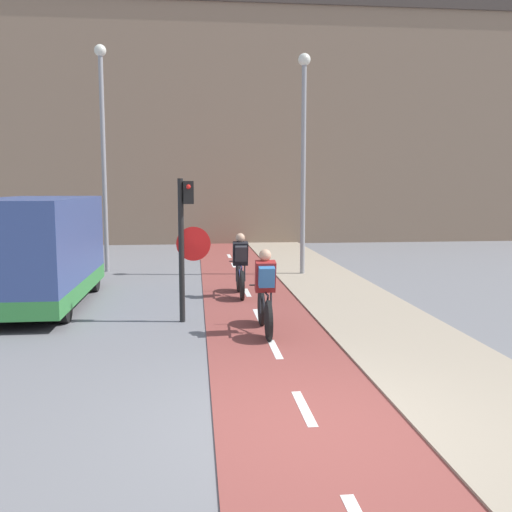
# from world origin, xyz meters

# --- Properties ---
(ground_plane) EXTENTS (120.00, 120.00, 0.00)m
(ground_plane) POSITION_xyz_m (0.00, 0.00, 0.00)
(ground_plane) COLOR slate
(bike_lane) EXTENTS (2.20, 60.00, 0.02)m
(bike_lane) POSITION_xyz_m (0.00, 0.01, 0.01)
(bike_lane) COLOR brown
(bike_lane) RESTS_ON ground_plane
(sidewalk_strip) EXTENTS (2.40, 60.00, 0.05)m
(sidewalk_strip) POSITION_xyz_m (2.30, 0.00, 0.03)
(sidewalk_strip) COLOR gray
(sidewalk_strip) RESTS_ON ground_plane
(building_row_background) EXTENTS (60.00, 5.20, 11.24)m
(building_row_background) POSITION_xyz_m (0.00, 22.79, 5.63)
(building_row_background) COLOR #89705B
(building_row_background) RESTS_ON ground_plane
(traffic_light_pole) EXTENTS (0.67, 0.25, 2.82)m
(traffic_light_pole) POSITION_xyz_m (-1.46, 5.16, 1.76)
(traffic_light_pole) COLOR black
(traffic_light_pole) RESTS_ON ground_plane
(street_lamp_far) EXTENTS (0.36, 0.36, 6.89)m
(street_lamp_far) POSITION_xyz_m (-4.04, 12.15, 4.21)
(street_lamp_far) COLOR gray
(street_lamp_far) RESTS_ON ground_plane
(street_lamp_sidewalk) EXTENTS (0.36, 0.36, 6.48)m
(street_lamp_sidewalk) POSITION_xyz_m (1.93, 10.80, 3.98)
(street_lamp_sidewalk) COLOR gray
(street_lamp_sidewalk) RESTS_ON ground_plane
(cyclist_near) EXTENTS (0.46, 1.81, 1.55)m
(cyclist_near) POSITION_xyz_m (-0.03, 4.10, 0.73)
(cyclist_near) COLOR black
(cyclist_near) RESTS_ON ground_plane
(cyclist_far) EXTENTS (0.46, 1.77, 1.54)m
(cyclist_far) POSITION_xyz_m (-0.20, 7.63, 0.73)
(cyclist_far) COLOR black
(cyclist_far) RESTS_ON ground_plane
(van) EXTENTS (2.08, 5.18, 2.41)m
(van) POSITION_xyz_m (-4.77, 7.02, 1.19)
(van) COLOR #334784
(van) RESTS_ON ground_plane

